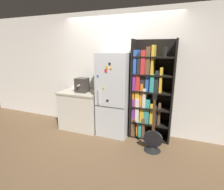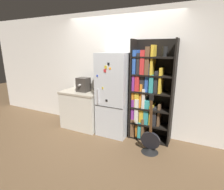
{
  "view_description": "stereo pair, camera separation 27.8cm",
  "coord_description": "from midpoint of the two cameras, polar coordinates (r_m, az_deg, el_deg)",
  "views": [
    {
      "loc": [
        1.27,
        -3.17,
        1.81
      ],
      "look_at": [
        -0.04,
        0.15,
        0.87
      ],
      "focal_mm": 28.0,
      "sensor_mm": 36.0,
      "label": 1
    },
    {
      "loc": [
        1.52,
        -3.05,
        1.81
      ],
      "look_at": [
        -0.04,
        0.15,
        0.87
      ],
      "focal_mm": 28.0,
      "sensor_mm": 36.0,
      "label": 2
    }
  ],
  "objects": [
    {
      "name": "bookshelf",
      "position": [
        3.57,
        13.72,
        0.43
      ],
      "size": [
        0.82,
        0.37,
        2.0
      ],
      "color": "black",
      "rests_on": "ground_plane"
    },
    {
      "name": "kitchen_counter",
      "position": [
        4.17,
        -7.71,
        -4.59
      ],
      "size": [
        0.91,
        0.62,
        0.87
      ],
      "color": "beige",
      "rests_on": "ground_plane"
    },
    {
      "name": "guitar",
      "position": [
        3.35,
        14.76,
        -15.24
      ],
      "size": [
        0.34,
        0.31,
        1.12
      ],
      "color": "black",
      "rests_on": "ground_plane"
    },
    {
      "name": "espresso_machine",
      "position": [
        3.98,
        -7.4,
        3.36
      ],
      "size": [
        0.26,
        0.28,
        0.32
      ],
      "color": "#38332D",
      "rests_on": "kitchen_counter"
    },
    {
      "name": "ground_plane",
      "position": [
        3.86,
        1.7,
        -13.23
      ],
      "size": [
        16.0,
        16.0,
        0.0
      ],
      "primitive_type": "plane",
      "color": "brown"
    },
    {
      "name": "wall_back",
      "position": [
        3.88,
        4.77,
        7.14
      ],
      "size": [
        8.0,
        0.05,
        2.6
      ],
      "color": "white",
      "rests_on": "ground_plane"
    },
    {
      "name": "refrigerator",
      "position": [
        3.69,
        2.9,
        -0.02
      ],
      "size": [
        0.64,
        0.58,
        1.74
      ],
      "color": "silver",
      "rests_on": "ground_plane"
    }
  ]
}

